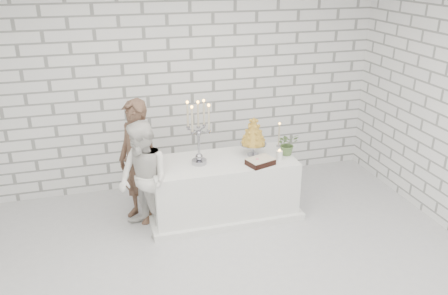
# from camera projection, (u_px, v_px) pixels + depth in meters

# --- Properties ---
(ground) EXTENTS (6.00, 5.00, 0.01)m
(ground) POSITION_uv_depth(u_px,v_px,m) (217.00, 288.00, 4.65)
(ground) COLOR silver
(ground) RESTS_ON ground
(wall_back) EXTENTS (6.00, 0.01, 3.00)m
(wall_back) POSITION_uv_depth(u_px,v_px,m) (170.00, 84.00, 6.31)
(wall_back) COLOR white
(wall_back) RESTS_ON ground
(cake_table) EXTENTS (1.80, 0.80, 0.75)m
(cake_table) POSITION_uv_depth(u_px,v_px,m) (223.00, 187.00, 5.90)
(cake_table) COLOR white
(cake_table) RESTS_ON ground
(groom) EXTENTS (0.65, 0.69, 1.58)m
(groom) POSITION_uv_depth(u_px,v_px,m) (137.00, 162.00, 5.61)
(groom) COLOR #4F362A
(groom) RESTS_ON ground
(bride) EXTENTS (0.79, 0.85, 1.41)m
(bride) POSITION_uv_depth(u_px,v_px,m) (144.00, 180.00, 5.35)
(bride) COLOR white
(bride) RESTS_ON ground
(candelabra) EXTENTS (0.34, 0.34, 0.81)m
(candelabra) POSITION_uv_depth(u_px,v_px,m) (199.00, 133.00, 5.51)
(candelabra) COLOR #93939C
(candelabra) RESTS_ON cake_table
(croquembouche) EXTENTS (0.40, 0.40, 0.52)m
(croquembouche) POSITION_uv_depth(u_px,v_px,m) (253.00, 136.00, 5.81)
(croquembouche) COLOR olive
(croquembouche) RESTS_ON cake_table
(chocolate_cake) EXTENTS (0.37, 0.31, 0.08)m
(chocolate_cake) POSITION_uv_depth(u_px,v_px,m) (260.00, 162.00, 5.62)
(chocolate_cake) COLOR black
(chocolate_cake) RESTS_ON cake_table
(pillar_candle) EXTENTS (0.10, 0.10, 0.12)m
(pillar_candle) POSITION_uv_depth(u_px,v_px,m) (279.00, 155.00, 5.75)
(pillar_candle) COLOR white
(pillar_candle) RESTS_ON cake_table
(extra_taper) EXTENTS (0.07, 0.07, 0.32)m
(extra_taper) POSITION_uv_depth(u_px,v_px,m) (279.00, 136.00, 6.11)
(extra_taper) COLOR #C3B598
(extra_taper) RESTS_ON cake_table
(flowers) EXTENTS (0.27, 0.23, 0.29)m
(flowers) POSITION_uv_depth(u_px,v_px,m) (288.00, 144.00, 5.88)
(flowers) COLOR #3A5F35
(flowers) RESTS_ON cake_table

